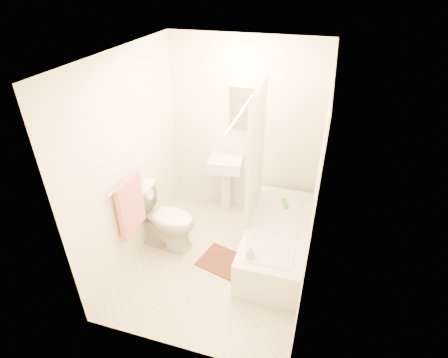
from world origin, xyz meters
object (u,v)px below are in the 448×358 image
(soap_bottle, at_px, (250,251))
(bathtub, at_px, (277,239))
(toilet, at_px, (165,218))
(bath_mat, at_px, (225,262))
(sink, at_px, (226,181))

(soap_bottle, bearing_deg, bathtub, 72.30)
(toilet, xyz_separation_m, bath_mat, (0.81, -0.13, -0.39))
(bath_mat, height_order, soap_bottle, soap_bottle)
(sink, distance_m, soap_bottle, 1.54)
(sink, bearing_deg, soap_bottle, -70.44)
(sink, xyz_separation_m, bathtub, (0.87, -0.76, -0.22))
(sink, bearing_deg, toilet, -123.86)
(bathtub, bearing_deg, toilet, -171.68)
(bathtub, relative_size, bath_mat, 2.74)
(toilet, bearing_deg, bathtub, -74.61)
(bathtub, relative_size, soap_bottle, 9.19)
(toilet, distance_m, soap_bottle, 1.25)
(sink, height_order, bath_mat, sink)
(soap_bottle, bearing_deg, toilet, 160.29)
(bathtub, distance_m, soap_bottle, 0.72)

